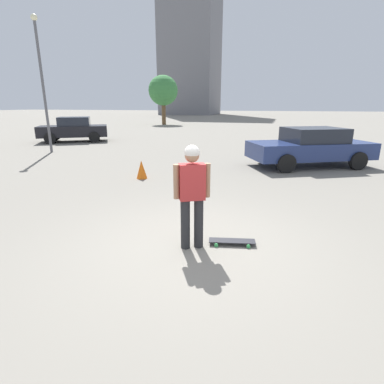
# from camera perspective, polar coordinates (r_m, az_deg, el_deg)

# --- Properties ---
(ground_plane) EXTENTS (220.00, 220.00, 0.00)m
(ground_plane) POSITION_cam_1_polar(r_m,az_deg,el_deg) (4.96, 0.00, -10.40)
(ground_plane) COLOR gray
(person) EXTENTS (0.52, 0.36, 1.66)m
(person) POSITION_cam_1_polar(r_m,az_deg,el_deg) (4.61, 0.00, 0.37)
(person) COLOR #262628
(person) RESTS_ON ground_plane
(skateboard) EXTENTS (0.78, 0.37, 0.07)m
(skateboard) POSITION_cam_1_polar(r_m,az_deg,el_deg) (5.06, 7.63, -9.26)
(skateboard) COLOR #232328
(skateboard) RESTS_ON ground_plane
(car_parked_near) EXTENTS (4.73, 3.62, 1.42)m
(car_parked_near) POSITION_cam_1_polar(r_m,az_deg,el_deg) (12.01, 21.66, 8.04)
(car_parked_near) COLOR navy
(car_parked_near) RESTS_ON ground_plane
(car_parked_far) EXTENTS (4.36, 3.67, 1.50)m
(car_parked_far) POSITION_cam_1_polar(r_m,az_deg,el_deg) (20.30, -21.60, 11.09)
(car_parked_far) COLOR black
(car_parked_far) RESTS_ON ground_plane
(building_block_distant) EXTENTS (11.66, 11.99, 37.73)m
(building_block_distant) POSITION_cam_1_polar(r_m,az_deg,el_deg) (74.86, -0.23, 29.17)
(building_block_distant) COLOR slate
(building_block_distant) RESTS_ON ground_plane
(tree_distant) EXTENTS (3.31, 3.31, 5.41)m
(tree_distant) POSITION_cam_1_polar(r_m,az_deg,el_deg) (35.78, -5.51, 18.65)
(tree_distant) COLOR brown
(tree_distant) RESTS_ON ground_plane
(traffic_cone) EXTENTS (0.34, 0.34, 0.57)m
(traffic_cone) POSITION_cam_1_polar(r_m,az_deg,el_deg) (9.48, -9.58, 4.25)
(traffic_cone) COLOR orange
(traffic_cone) RESTS_ON ground_plane
(lamp_post) EXTENTS (0.28, 0.28, 5.99)m
(lamp_post) POSITION_cam_1_polar(r_m,az_deg,el_deg) (16.11, -26.72, 19.20)
(lamp_post) COLOR #59595E
(lamp_post) RESTS_ON ground_plane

